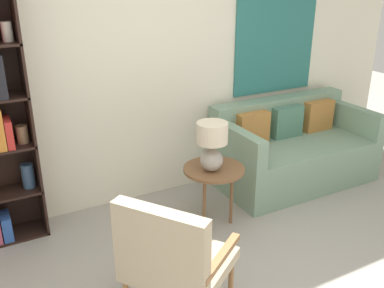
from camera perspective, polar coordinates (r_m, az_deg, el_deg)
wall_back at (r=4.03m, az=-7.32°, el=10.63°), size 6.40×0.08×2.70m
armchair at (r=2.68m, az=-2.79°, el=-14.71°), size 0.80×0.81×0.92m
couch at (r=4.75m, az=13.19°, el=-0.84°), size 1.68×0.86×0.86m
side_table at (r=3.75m, az=2.93°, el=-4.00°), size 0.54×0.54×0.55m
table_lamp at (r=3.57m, az=2.67°, el=0.11°), size 0.26×0.26×0.43m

